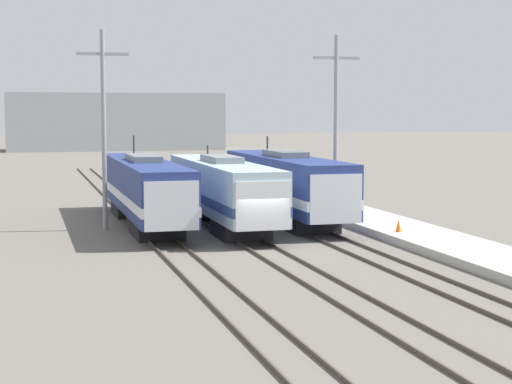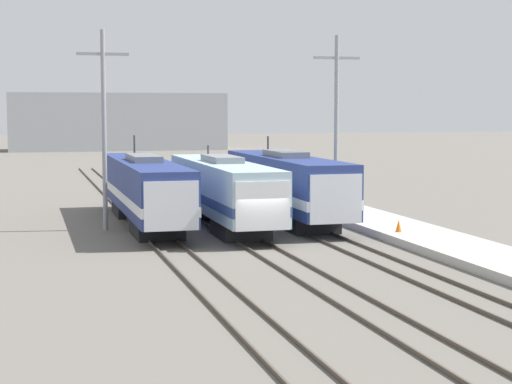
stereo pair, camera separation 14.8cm
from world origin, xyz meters
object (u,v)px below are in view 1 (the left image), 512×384
(locomotive_far_left, at_px, (145,190))
(catenary_tower_right, at_px, (336,123))
(locomotive_center, at_px, (224,191))
(traffic_cone, at_px, (399,226))
(catenary_tower_left, at_px, (104,124))
(locomotive_far_right, at_px, (287,186))

(locomotive_far_left, height_order, catenary_tower_right, catenary_tower_right)
(locomotive_center, distance_m, traffic_cone, 10.43)
(catenary_tower_right, bearing_deg, catenary_tower_left, 180.00)
(locomotive_center, relative_size, catenary_tower_right, 1.57)
(locomotive_far_right, distance_m, catenary_tower_right, 4.75)
(locomotive_far_right, height_order, catenary_tower_right, catenary_tower_right)
(catenary_tower_left, distance_m, traffic_cone, 17.14)
(locomotive_far_left, height_order, catenary_tower_left, catenary_tower_left)
(locomotive_center, relative_size, locomotive_far_right, 1.00)
(traffic_cone, bearing_deg, catenary_tower_right, 95.00)
(catenary_tower_left, bearing_deg, catenary_tower_right, 0.00)
(catenary_tower_right, bearing_deg, traffic_cone, -85.00)
(locomotive_center, bearing_deg, catenary_tower_right, 6.19)
(catenary_tower_left, relative_size, catenary_tower_right, 1.00)
(locomotive_center, height_order, locomotive_far_right, locomotive_far_right)
(catenary_tower_right, bearing_deg, locomotive_center, -173.81)
(locomotive_far_right, xyz_separation_m, catenary_tower_right, (2.83, -0.62, 3.76))
(catenary_tower_right, relative_size, traffic_cone, 17.04)
(traffic_cone, bearing_deg, locomotive_center, 138.63)
(locomotive_center, height_order, catenary_tower_left, catenary_tower_left)
(locomotive_far_left, distance_m, locomotive_center, 4.68)
(locomotive_far_right, relative_size, catenary_tower_right, 1.57)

